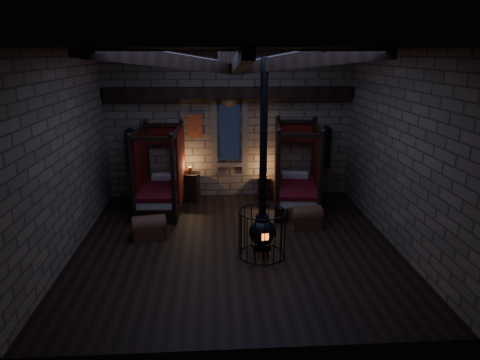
{
  "coord_description": "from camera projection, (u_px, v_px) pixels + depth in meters",
  "views": [
    {
      "loc": [
        -0.45,
        -8.73,
        4.15
      ],
      "look_at": [
        0.13,
        0.6,
        1.33
      ],
      "focal_mm": 32.0,
      "sensor_mm": 36.0,
      "label": 1
    }
  ],
  "objects": [
    {
      "name": "nightstand_right",
      "position": [
        264.0,
        188.0,
        12.46
      ],
      "size": [
        0.46,
        0.45,
        0.73
      ],
      "rotation": [
        0.0,
        0.0,
        -0.13
      ],
      "color": "black",
      "rests_on": "ground"
    },
    {
      "name": "bed_left",
      "position": [
        161.0,
        190.0,
        11.6
      ],
      "size": [
        1.22,
        2.17,
        2.21
      ],
      "rotation": [
        0.0,
        0.0,
        -0.05
      ],
      "color": "black",
      "rests_on": "ground"
    },
    {
      "name": "room",
      "position": [
        235.0,
        72.0,
        8.57
      ],
      "size": [
        7.02,
        7.02,
        4.29
      ],
      "color": "black",
      "rests_on": "ground"
    },
    {
      "name": "stove",
      "position": [
        262.0,
        229.0,
        8.87
      ],
      "size": [
        0.99,
        0.99,
        4.05
      ],
      "rotation": [
        0.0,
        0.0,
        0.13
      ],
      "color": "black",
      "rests_on": "ground"
    },
    {
      "name": "trunk_left",
      "position": [
        149.0,
        228.0,
        9.86
      ],
      "size": [
        0.83,
        0.61,
        0.55
      ],
      "rotation": [
        0.0,
        0.0,
        0.2
      ],
      "color": "brown",
      "rests_on": "ground"
    },
    {
      "name": "bed_right",
      "position": [
        296.0,
        188.0,
        11.67
      ],
      "size": [
        1.44,
        2.33,
        2.3
      ],
      "rotation": [
        0.0,
        0.0,
        -0.13
      ],
      "color": "black",
      "rests_on": "ground"
    },
    {
      "name": "nightstand_left",
      "position": [
        191.0,
        186.0,
        12.31
      ],
      "size": [
        0.59,
        0.57,
        1.0
      ],
      "rotation": [
        0.0,
        0.0,
        -0.17
      ],
      "color": "black",
      "rests_on": "ground"
    },
    {
      "name": "trunk_right",
      "position": [
        306.0,
        218.0,
        10.47
      ],
      "size": [
        0.8,
        0.57,
        0.55
      ],
      "rotation": [
        0.0,
        0.0,
        0.14
      ],
      "color": "brown",
      "rests_on": "ground"
    }
  ]
}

